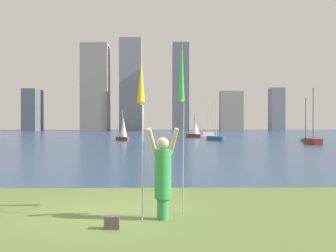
# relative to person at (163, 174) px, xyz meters

# --- Properties ---
(ground) EXTENTS (120.00, 138.00, 0.12)m
(ground) POSITION_rel_person_xyz_m (-1.26, 51.71, -1.04)
(ground) COLOR #5B7038
(person) EXTENTS (0.73, 0.54, 2.00)m
(person) POSITION_rel_person_xyz_m (0.00, 0.00, 0.00)
(person) COLOR green
(person) RESTS_ON ground
(kite_flag_left) EXTENTS (0.16, 0.85, 3.45)m
(kite_flag_left) POSITION_rel_person_xyz_m (-0.45, -0.36, 1.90)
(kite_flag_left) COLOR #B2B2B7
(kite_flag_left) RESTS_ON ground
(kite_flag_right) EXTENTS (0.16, 1.20, 4.14)m
(kite_flag_right) POSITION_rel_person_xyz_m (0.45, 0.76, 2.33)
(kite_flag_right) COLOR #B2B2B7
(kite_flag_right) RESTS_ON ground
(bag) EXTENTS (0.29, 0.19, 0.25)m
(bag) POSITION_rel_person_xyz_m (-1.01, -0.70, -0.85)
(bag) COLOR #4C4742
(bag) RESTS_ON ground
(sailboat_0) EXTENTS (0.89, 2.80, 5.72)m
(sailboat_0) POSITION_rel_person_xyz_m (15.15, 28.56, -0.61)
(sailboat_0) COLOR maroon
(sailboat_0) RESTS_ON ground
(sailboat_2) EXTENTS (2.46, 2.17, 3.62)m
(sailboat_2) POSITION_rel_person_xyz_m (4.73, 46.10, 0.14)
(sailboat_2) COLOR maroon
(sailboat_2) RESTS_ON ground
(sailboat_3) EXTENTS (2.08, 1.00, 5.82)m
(sailboat_3) POSITION_rel_person_xyz_m (7.37, 51.68, -0.57)
(sailboat_3) COLOR silver
(sailboat_3) RESTS_ON ground
(sailboat_4) EXTENTS (2.14, 2.85, 4.90)m
(sailboat_4) POSITION_rel_person_xyz_m (6.52, 36.75, -0.63)
(sailboat_4) COLOR #2D6084
(sailboat_4) RESTS_ON ground
(sailboat_7) EXTENTS (1.76, 1.36, 3.76)m
(sailboat_7) POSITION_rel_person_xyz_m (-4.93, 36.75, 0.36)
(sailboat_7) COLOR maroon
(sailboat_7) RESTS_ON ground
(sailboat_8) EXTENTS (1.98, 2.99, 5.12)m
(sailboat_8) POSITION_rel_person_xyz_m (16.77, 34.56, -0.71)
(sailboat_8) COLOR #2D6084
(sailboat_8) RESTS_ON ground
(skyline_tower_0) EXTENTS (3.94, 7.15, 11.91)m
(skyline_tower_0) POSITION_rel_person_xyz_m (-37.53, 96.53, 4.97)
(skyline_tower_0) COLOR #565B66
(skyline_tower_0) RESTS_ON ground
(skyline_tower_1) EXTENTS (7.80, 7.29, 25.36)m
(skyline_tower_1) POSITION_rel_person_xyz_m (-20.04, 99.56, 11.70)
(skyline_tower_1) COLOR gray
(skyline_tower_1) RESTS_ON ground
(skyline_tower_2) EXTENTS (6.41, 4.23, 27.12)m
(skyline_tower_2) POSITION_rel_person_xyz_m (-9.68, 99.34, 12.58)
(skyline_tower_2) COLOR gray
(skyline_tower_2) RESTS_ON ground
(skyline_tower_3) EXTENTS (4.57, 6.64, 24.97)m
(skyline_tower_3) POSITION_rel_person_xyz_m (4.93, 96.70, 11.51)
(skyline_tower_3) COLOR slate
(skyline_tower_3) RESTS_ON ground
(skyline_tower_4) EXTENTS (6.48, 4.16, 11.54)m
(skyline_tower_4) POSITION_rel_person_xyz_m (19.84, 98.06, 4.79)
(skyline_tower_4) COLOR gray
(skyline_tower_4) RESTS_ON ground
(skyline_tower_5) EXTENTS (3.93, 4.37, 12.73)m
(skyline_tower_5) POSITION_rel_person_xyz_m (33.95, 100.47, 5.38)
(skyline_tower_5) COLOR gray
(skyline_tower_5) RESTS_ON ground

